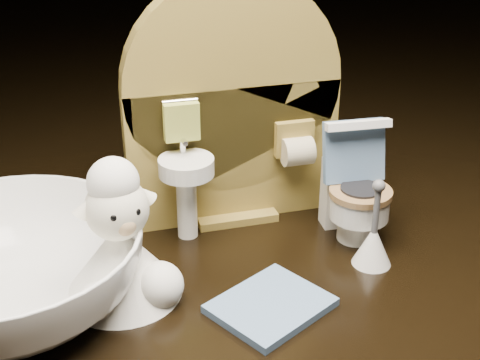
% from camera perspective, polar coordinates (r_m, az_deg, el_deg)
% --- Properties ---
extents(backdrop_panel, '(0.13, 0.05, 0.15)m').
position_cam_1_polar(backdrop_panel, '(0.40, -0.72, 5.36)').
color(backdrop_panel, olive).
rests_on(backdrop_panel, ground).
extents(toy_toilet, '(0.04, 0.05, 0.07)m').
position_cam_1_polar(toy_toilet, '(0.40, 9.71, -1.18)').
color(toy_toilet, white).
rests_on(toy_toilet, ground).
extents(bath_mat, '(0.07, 0.07, 0.00)m').
position_cam_1_polar(bath_mat, '(0.34, 2.64, -10.65)').
color(bath_mat, '#57789E').
rests_on(bath_mat, ground).
extents(toilet_brush, '(0.02, 0.02, 0.05)m').
position_cam_1_polar(toilet_brush, '(0.38, 11.29, -5.24)').
color(toilet_brush, white).
rests_on(toilet_brush, ground).
extents(plush_lamb, '(0.06, 0.06, 0.08)m').
position_cam_1_polar(plush_lamb, '(0.34, -10.10, -5.90)').
color(plush_lamb, white).
rests_on(plush_lamb, ground).
extents(ceramic_bowl, '(0.18, 0.18, 0.04)m').
position_cam_1_polar(ceramic_bowl, '(0.35, -19.25, -7.51)').
color(ceramic_bowl, white).
rests_on(ceramic_bowl, ground).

